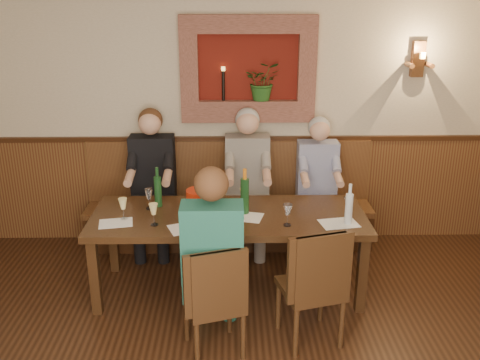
% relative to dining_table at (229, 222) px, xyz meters
% --- Properties ---
extents(room_shell, '(6.04, 6.04, 2.82)m').
position_rel_dining_table_xyz_m(room_shell, '(0.00, -1.85, 1.21)').
color(room_shell, '#C2B593').
rests_on(room_shell, ground).
extents(wall_niche, '(1.36, 0.30, 1.06)m').
position_rel_dining_table_xyz_m(wall_niche, '(0.24, 1.09, 1.13)').
color(wall_niche, '#62160E').
rests_on(wall_niche, ground).
extents(wall_sconce, '(0.25, 0.20, 0.35)m').
position_rel_dining_table_xyz_m(wall_sconce, '(1.90, 1.08, 1.27)').
color(wall_sconce, '#4D2616').
rests_on(wall_sconce, ground).
extents(dining_table, '(2.40, 0.90, 0.75)m').
position_rel_dining_table_xyz_m(dining_table, '(0.00, 0.00, 0.00)').
color(dining_table, black).
rests_on(dining_table, ground).
extents(bench, '(3.00, 0.45, 1.11)m').
position_rel_dining_table_xyz_m(bench, '(0.00, 0.94, -0.35)').
color(bench, '#381E0F').
rests_on(bench, ground).
extents(chair_near_left, '(0.51, 0.51, 0.92)m').
position_rel_dining_table_xyz_m(chair_near_left, '(-0.11, -0.89, -0.41)').
color(chair_near_left, black).
rests_on(chair_near_left, ground).
extents(chair_near_right, '(0.54, 0.54, 0.99)m').
position_rel_dining_table_xyz_m(chair_near_right, '(0.63, -0.76, -0.39)').
color(chair_near_right, black).
rests_on(chair_near_right, ground).
extents(person_bench_left, '(0.45, 0.55, 1.49)m').
position_rel_dining_table_xyz_m(person_bench_left, '(-0.78, 0.84, -0.05)').
color(person_bench_left, black).
rests_on(person_bench_left, ground).
extents(person_bench_mid, '(0.45, 0.55, 1.50)m').
position_rel_dining_table_xyz_m(person_bench_mid, '(0.19, 0.84, -0.05)').
color(person_bench_mid, '#605C58').
rests_on(person_bench_mid, ground).
extents(person_bench_right, '(0.41, 0.50, 1.40)m').
position_rel_dining_table_xyz_m(person_bench_right, '(0.92, 0.84, -0.10)').
color(person_bench_right, navy).
rests_on(person_bench_right, ground).
extents(person_chair_front, '(0.44, 0.54, 1.48)m').
position_rel_dining_table_xyz_m(person_chair_front, '(-0.11, -0.78, -0.06)').
color(person_chair_front, '#174253').
rests_on(person_chair_front, ground).
extents(spittoon_bucket, '(0.28, 0.28, 0.26)m').
position_rel_dining_table_xyz_m(spittoon_bucket, '(-0.25, -0.09, 0.21)').
color(spittoon_bucket, red).
rests_on(spittoon_bucket, dining_table).
extents(wine_bottle_green_a, '(0.09, 0.09, 0.41)m').
position_rel_dining_table_xyz_m(wine_bottle_green_a, '(0.14, 0.02, 0.24)').
color(wine_bottle_green_a, '#19471E').
rests_on(wine_bottle_green_a, dining_table).
extents(wine_bottle_green_b, '(0.09, 0.09, 0.37)m').
position_rel_dining_table_xyz_m(wine_bottle_green_b, '(-0.64, 0.20, 0.22)').
color(wine_bottle_green_b, '#19471E').
rests_on(wine_bottle_green_b, dining_table).
extents(water_bottle, '(0.07, 0.07, 0.35)m').
position_rel_dining_table_xyz_m(water_bottle, '(1.01, -0.21, 0.22)').
color(water_bottle, silver).
rests_on(water_bottle, dining_table).
extents(tasting_sheet_a, '(0.31, 0.24, 0.00)m').
position_rel_dining_table_xyz_m(tasting_sheet_a, '(-0.95, -0.18, 0.08)').
color(tasting_sheet_a, white).
rests_on(tasting_sheet_a, dining_table).
extents(tasting_sheet_b, '(0.35, 0.29, 0.00)m').
position_rel_dining_table_xyz_m(tasting_sheet_b, '(0.14, -0.06, 0.08)').
color(tasting_sheet_b, white).
rests_on(tasting_sheet_b, dining_table).
extents(tasting_sheet_c, '(0.35, 0.28, 0.00)m').
position_rel_dining_table_xyz_m(tasting_sheet_c, '(0.93, -0.21, 0.08)').
color(tasting_sheet_c, white).
rests_on(tasting_sheet_c, dining_table).
extents(tasting_sheet_d, '(0.37, 0.32, 0.00)m').
position_rel_dining_table_xyz_m(tasting_sheet_d, '(-0.33, -0.28, 0.08)').
color(tasting_sheet_d, white).
rests_on(tasting_sheet_d, dining_table).
extents(wine_glass_0, '(0.08, 0.08, 0.19)m').
position_rel_dining_table_xyz_m(wine_glass_0, '(-0.90, -0.09, 0.17)').
color(wine_glass_0, '#F2E491').
rests_on(wine_glass_0, dining_table).
extents(wine_glass_1, '(0.08, 0.08, 0.19)m').
position_rel_dining_table_xyz_m(wine_glass_1, '(-0.71, 0.13, 0.17)').
color(wine_glass_1, white).
rests_on(wine_glass_1, dining_table).
extents(wine_glass_2, '(0.08, 0.08, 0.19)m').
position_rel_dining_table_xyz_m(wine_glass_2, '(-0.15, -0.31, 0.17)').
color(wine_glass_2, '#F2E491').
rests_on(wine_glass_2, dining_table).
extents(wine_glass_3, '(0.08, 0.08, 0.19)m').
position_rel_dining_table_xyz_m(wine_glass_3, '(-0.62, -0.22, 0.17)').
color(wine_glass_3, '#F2E491').
rests_on(wine_glass_3, dining_table).
extents(wine_glass_4, '(0.08, 0.08, 0.19)m').
position_rel_dining_table_xyz_m(wine_glass_4, '(1.02, -0.10, 0.17)').
color(wine_glass_4, white).
rests_on(wine_glass_4, dining_table).
extents(wine_glass_5, '(0.08, 0.08, 0.19)m').
position_rel_dining_table_xyz_m(wine_glass_5, '(-0.34, 0.09, 0.17)').
color(wine_glass_5, white).
rests_on(wine_glass_5, dining_table).
extents(wine_glass_6, '(0.08, 0.08, 0.19)m').
position_rel_dining_table_xyz_m(wine_glass_6, '(0.02, -0.17, 0.17)').
color(wine_glass_6, '#F2E491').
rests_on(wine_glass_6, dining_table).
extents(wine_glass_7, '(0.08, 0.08, 0.19)m').
position_rel_dining_table_xyz_m(wine_glass_7, '(0.49, -0.24, 0.17)').
color(wine_glass_7, white).
rests_on(wine_glass_7, dining_table).
extents(wine_glass_8, '(0.08, 0.08, 0.19)m').
position_rel_dining_table_xyz_m(wine_glass_8, '(0.14, 0.13, 0.17)').
color(wine_glass_8, '#F2E491').
rests_on(wine_glass_8, dining_table).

